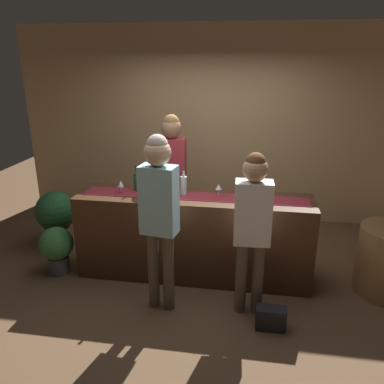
% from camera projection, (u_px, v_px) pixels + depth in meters
% --- Properties ---
extents(ground_plane, '(10.00, 10.00, 0.00)m').
position_uv_depth(ground_plane, '(194.00, 273.00, 4.55)').
color(ground_plane, brown).
extents(back_wall, '(6.00, 0.12, 2.90)m').
position_uv_depth(back_wall, '(213.00, 125.00, 5.84)').
color(back_wall, tan).
rests_on(back_wall, ground).
extents(bar_counter, '(2.62, 0.60, 0.97)m').
position_uv_depth(bar_counter, '(194.00, 236.00, 4.39)').
color(bar_counter, '#3D2314').
rests_on(bar_counter, ground).
extents(counter_runner_cloth, '(2.49, 0.28, 0.01)m').
position_uv_depth(counter_runner_cloth, '(194.00, 196.00, 4.23)').
color(counter_runner_cloth, maroon).
rests_on(counter_runner_cloth, bar_counter).
extents(wine_bottle_amber, '(0.07, 0.07, 0.30)m').
position_uv_depth(wine_bottle_amber, '(149.00, 185.00, 4.24)').
color(wine_bottle_amber, brown).
rests_on(wine_bottle_amber, bar_counter).
extents(wine_bottle_green, '(0.07, 0.07, 0.30)m').
position_uv_depth(wine_bottle_green, '(137.00, 181.00, 4.38)').
color(wine_bottle_green, '#194723').
rests_on(wine_bottle_green, bar_counter).
extents(wine_bottle_clear, '(0.07, 0.07, 0.30)m').
position_uv_depth(wine_bottle_clear, '(184.00, 185.00, 4.25)').
color(wine_bottle_clear, '#B2C6C1').
rests_on(wine_bottle_clear, bar_counter).
extents(wine_glass_near_customer, '(0.07, 0.07, 0.14)m').
position_uv_depth(wine_glass_near_customer, '(258.00, 189.00, 4.12)').
color(wine_glass_near_customer, silver).
rests_on(wine_glass_near_customer, bar_counter).
extents(wine_glass_mid_counter, '(0.07, 0.07, 0.14)m').
position_uv_depth(wine_glass_mid_counter, '(219.00, 187.00, 4.20)').
color(wine_glass_mid_counter, silver).
rests_on(wine_glass_mid_counter, bar_counter).
extents(wine_glass_far_end, '(0.07, 0.07, 0.14)m').
position_uv_depth(wine_glass_far_end, '(121.00, 184.00, 4.29)').
color(wine_glass_far_end, silver).
rests_on(wine_glass_far_end, bar_counter).
extents(bartender, '(0.35, 0.25, 1.78)m').
position_uv_depth(bartender, '(172.00, 168.00, 4.78)').
color(bartender, '#26262B').
rests_on(bartender, ground).
extents(customer_sipping, '(0.35, 0.23, 1.63)m').
position_uv_depth(customer_sipping, '(253.00, 219.00, 3.54)').
color(customer_sipping, brown).
rests_on(customer_sipping, ground).
extents(customer_browsing, '(0.37, 0.25, 1.78)m').
position_uv_depth(customer_browsing, '(159.00, 205.00, 3.58)').
color(customer_browsing, brown).
rests_on(customer_browsing, ground).
extents(potted_plant_tall, '(0.53, 0.53, 0.77)m').
position_uv_depth(potted_plant_tall, '(56.00, 215.00, 5.07)').
color(potted_plant_tall, '#9E9389').
rests_on(potted_plant_tall, ground).
extents(potted_plant_small, '(0.39, 0.39, 0.57)m').
position_uv_depth(potted_plant_small, '(57.00, 247.00, 4.46)').
color(potted_plant_small, '#4C4C51').
rests_on(potted_plant_small, ground).
extents(handbag, '(0.28, 0.14, 0.22)m').
position_uv_depth(handbag, '(271.00, 318.00, 3.59)').
color(handbag, black).
rests_on(handbag, ground).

